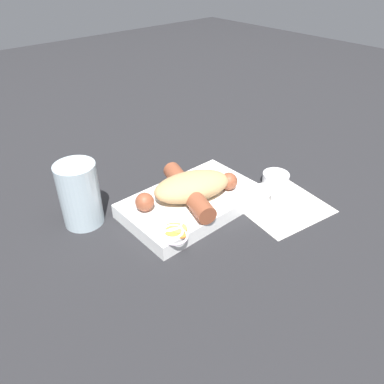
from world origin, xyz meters
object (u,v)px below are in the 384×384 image
object	(u,v)px
food_tray	(192,203)
drink_glass	(80,194)
bread_roll	(192,187)
condiment_cup_far	(276,179)
condiment_cup_near	(285,199)
sausage	(188,191)

from	to	relation	value
food_tray	drink_glass	bearing A→B (deg)	-30.20
bread_roll	condiment_cup_far	distance (m)	0.20
condiment_cup_far	drink_glass	size ratio (longest dim) A/B	0.47
condiment_cup_far	drink_glass	xyz separation A→B (m)	(0.36, -0.15, 0.05)
food_tray	drink_glass	world-z (taller)	drink_glass
condiment_cup_near	drink_glass	world-z (taller)	drink_glass
food_tray	bread_roll	bearing A→B (deg)	49.43
drink_glass	bread_roll	bearing A→B (deg)	148.57
bread_roll	drink_glass	size ratio (longest dim) A/B	1.38
food_tray	condiment_cup_far	bearing A→B (deg)	165.06
sausage	condiment_cup_near	xyz separation A→B (m)	(-0.15, 0.11, -0.03)
sausage	drink_glass	distance (m)	0.19
sausage	condiment_cup_far	world-z (taller)	sausage
sausage	condiment_cup_near	size ratio (longest dim) A/B	3.52
sausage	food_tray	bearing A→B (deg)	-173.05
food_tray	sausage	world-z (taller)	sausage
condiment_cup_near	drink_glass	size ratio (longest dim) A/B	0.47
bread_roll	condiment_cup_near	bearing A→B (deg)	144.48
sausage	bread_roll	bearing A→B (deg)	163.55
condiment_cup_near	condiment_cup_far	world-z (taller)	same
food_tray	condiment_cup_far	world-z (taller)	food_tray
bread_roll	drink_glass	xyz separation A→B (m)	(0.17, -0.10, 0.01)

